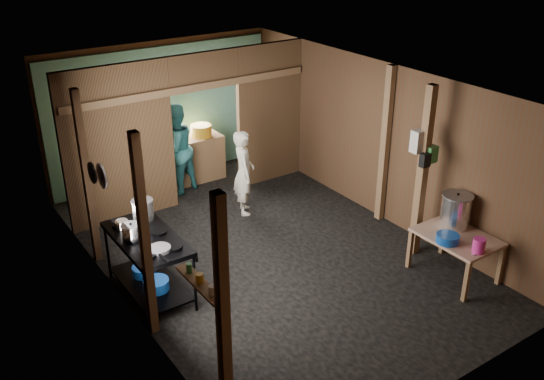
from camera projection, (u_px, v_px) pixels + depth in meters
floor at (265, 250)px, 9.09m from camera, size 4.50×7.00×0.00m
ceiling at (264, 84)px, 7.98m from camera, size 4.50×7.00×0.00m
wall_back at (161, 111)px, 11.15m from camera, size 4.50×0.00×2.60m
wall_front at (459, 289)px, 5.92m from camera, size 4.50×0.00×2.60m
wall_left at (113, 213)px, 7.39m from camera, size 0.00×7.00×2.60m
wall_right at (379, 141)px, 9.68m from camera, size 0.00×7.00×2.60m
partition_left at (119, 146)px, 9.50m from camera, size 1.85×0.10×2.60m
partition_right at (269, 114)px, 10.98m from camera, size 1.35×0.10×2.60m
partition_header at (203, 70)px, 9.88m from camera, size 1.30×0.10×0.60m
turquoise_panel at (162, 114)px, 11.12m from camera, size 4.40×0.06×2.50m
back_counter at (191, 160)px, 11.26m from camera, size 1.20×0.50×0.85m
wall_clock at (173, 78)px, 10.94m from camera, size 0.20×0.03×0.20m
post_left_a at (223, 319)px, 5.48m from camera, size 0.10×0.12×2.60m
post_left_b at (144, 238)px, 6.82m from camera, size 0.10×0.12×2.60m
post_left_c at (87, 179)px, 8.32m from camera, size 0.10×0.12×2.60m
post_right at (385, 146)px, 9.49m from camera, size 0.10×0.12×2.60m
post_free at (422, 173)px, 8.50m from camera, size 0.12×0.12×2.60m
cross_beam at (192, 88)px, 9.82m from camera, size 4.40×0.12×0.12m
pan_lid_big at (102, 176)px, 7.56m from camera, size 0.03×0.34×0.34m
pan_lid_small at (92, 173)px, 7.90m from camera, size 0.03×0.30×0.30m
wall_shelf at (200, 284)px, 5.83m from camera, size 0.14×0.80×0.03m
jar_white at (212, 290)px, 5.61m from camera, size 0.07×0.07×0.10m
jar_yellow at (199, 278)px, 5.80m from camera, size 0.08×0.08×0.10m
jar_green at (189, 268)px, 5.96m from camera, size 0.06×0.06×0.10m
bag_white at (419, 141)px, 8.33m from camera, size 0.22×0.15×0.32m
bag_green at (431, 154)px, 8.36m from camera, size 0.16×0.12×0.24m
bag_black at (425, 160)px, 8.30m from camera, size 0.14×0.10×0.20m
gas_range at (149, 265)px, 7.89m from camera, size 0.77×1.49×0.88m
prep_table at (454, 256)px, 8.34m from camera, size 0.79×1.08×0.64m
stove_pot_large at (143, 210)px, 8.09m from camera, size 0.36×0.36×0.31m
stove_pot_med at (131, 232)px, 7.63m from camera, size 0.30×0.30×0.22m
stove_saucepan at (122, 224)px, 7.90m from camera, size 0.22×0.22×0.11m
frying_pan at (160, 249)px, 7.38m from camera, size 0.37×0.54×0.07m
blue_tub_front at (156, 285)px, 7.84m from camera, size 0.34×0.34×0.14m
blue_tub_back at (144, 271)px, 8.15m from camera, size 0.32×0.32×0.13m
stock_pot at (456, 211)px, 8.37m from camera, size 0.57×0.57×0.51m
wash_basin at (448, 238)px, 8.02m from camera, size 0.39×0.39×0.12m
pink_bucket at (479, 245)px, 7.78m from camera, size 0.19×0.19×0.20m
knife at (480, 252)px, 7.81m from camera, size 0.30×0.05×0.01m
yellow_tub at (201, 131)px, 11.15m from camera, size 0.39×0.39×0.22m
red_cup at (173, 138)px, 10.88m from camera, size 0.13×0.13×0.15m
cook at (244, 172)px, 9.95m from camera, size 0.54×0.63×1.46m
worker_back at (175, 149)px, 10.63m from camera, size 0.97×0.86×1.67m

